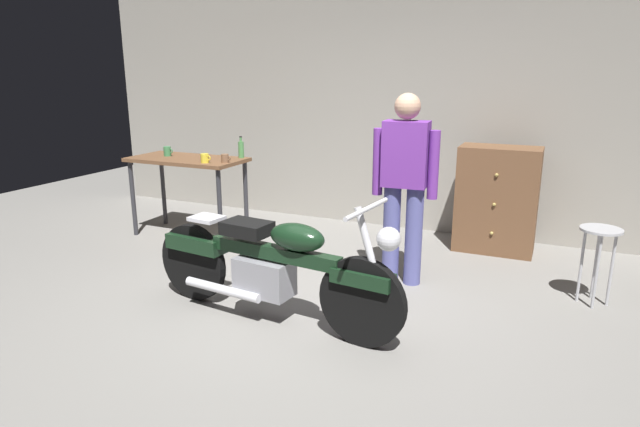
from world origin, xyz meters
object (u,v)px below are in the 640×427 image
shop_stool (599,245)px  bottle (241,149)px  motorcycle (271,265)px  person_standing (405,181)px  mug_yellow_tall (205,158)px  mug_brown_stoneware (225,158)px  mug_green_speckled (167,151)px  wooden_dresser (497,200)px

shop_stool → bottle: (-3.61, 0.46, 0.50)m
motorcycle → person_standing: person_standing is taller
person_standing → bottle: bearing=-21.4°
mug_yellow_tall → bottle: 0.48m
motorcycle → bottle: bottle is taller
mug_brown_stoneware → shop_stool: bearing=-2.0°
shop_stool → mug_yellow_tall: size_ratio=5.43×
mug_green_speckled → shop_stool: bearing=-3.0°
wooden_dresser → mug_brown_stoneware: 2.88m
mug_yellow_tall → bottle: bottle is taller
wooden_dresser → mug_brown_stoneware: bearing=-160.6°
shop_stool → person_standing: bearing=-173.2°
shop_stool → mug_green_speckled: (-4.45, 0.23, 0.46)m
shop_stool → bottle: size_ratio=2.66×
shop_stool → mug_green_speckled: 4.48m
mug_brown_stoneware → mug_green_speckled: (-0.85, 0.11, 0.01)m
shop_stool → wooden_dresser: wooden_dresser is taller
person_standing → mug_yellow_tall: size_ratio=14.16×
mug_yellow_tall → mug_green_speckled: (-0.66, 0.21, 0.01)m
shop_stool → mug_green_speckled: mug_green_speckled is taller
bottle → mug_green_speckled: bearing=-164.4°
bottle → person_standing: bearing=-17.6°
person_standing → bottle: 2.15m
mug_yellow_tall → motorcycle: bearing=-41.5°
mug_yellow_tall → bottle: size_ratio=0.49×
shop_stool → mug_green_speckled: bearing=177.0°
wooden_dresser → bottle: 2.81m
motorcycle → wooden_dresser: (1.33, 2.41, 0.10)m
mug_brown_stoneware → motorcycle: bearing=-47.2°
motorcycle → person_standing: (0.68, 1.15, 0.48)m
wooden_dresser → mug_green_speckled: size_ratio=9.39×
mug_green_speckled → mug_brown_stoneware: bearing=-7.1°
mug_brown_stoneware → bottle: bottle is taller
person_standing → wooden_dresser: person_standing is taller
motorcycle → wooden_dresser: size_ratio=1.99×
motorcycle → mug_yellow_tall: size_ratio=18.51×
person_standing → mug_brown_stoneware: 2.06m
person_standing → wooden_dresser: (0.65, 1.26, -0.38)m
mug_brown_stoneware → mug_green_speckled: 0.86m
mug_green_speckled → motorcycle: bearing=-35.4°
person_standing → mug_yellow_tall: bearing=-9.2°
shop_stool → mug_yellow_tall: (-3.79, 0.02, 0.45)m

